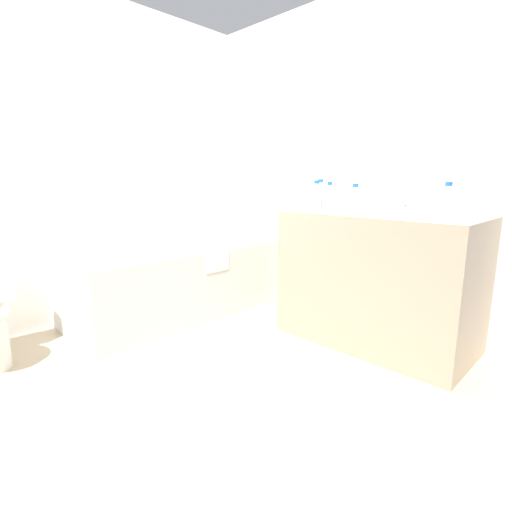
{
  "coord_description": "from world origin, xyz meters",
  "views": [
    {
      "loc": [
        -1.19,
        -1.64,
        1.06
      ],
      "look_at": [
        0.52,
        0.03,
        0.57
      ],
      "focal_mm": 26.66,
      "sensor_mm": 36.0,
      "label": 1
    }
  ],
  "objects_px": {
    "sink_basin": "(393,211)",
    "sink_faucet": "(405,208)",
    "bathtub": "(177,277)",
    "drinking_glass_0": "(347,203)",
    "water_bottle_4": "(316,196)",
    "water_bottle_3": "(320,195)",
    "water_bottle_0": "(329,197)",
    "drinking_glass_1": "(466,210)",
    "water_bottle_2": "(355,199)",
    "water_bottle_1": "(447,202)"
  },
  "relations": [
    {
      "from": "water_bottle_4",
      "to": "bathtub",
      "type": "bearing_deg",
      "value": 119.71
    },
    {
      "from": "drinking_glass_0",
      "to": "drinking_glass_1",
      "type": "height_order",
      "value": "drinking_glass_0"
    },
    {
      "from": "water_bottle_1",
      "to": "water_bottle_4",
      "type": "distance_m",
      "value": 0.85
    },
    {
      "from": "water_bottle_1",
      "to": "water_bottle_4",
      "type": "height_order",
      "value": "water_bottle_4"
    },
    {
      "from": "bathtub",
      "to": "drinking_glass_1",
      "type": "height_order",
      "value": "bathtub"
    },
    {
      "from": "bathtub",
      "to": "drinking_glass_0",
      "type": "bearing_deg",
      "value": -61.88
    },
    {
      "from": "bathtub",
      "to": "water_bottle_2",
      "type": "xyz_separation_m",
      "value": [
        0.53,
        -1.24,
        0.64
      ]
    },
    {
      "from": "water_bottle_2",
      "to": "sink_basin",
      "type": "bearing_deg",
      "value": -79.12
    },
    {
      "from": "drinking_glass_0",
      "to": "sink_faucet",
      "type": "bearing_deg",
      "value": -67.09
    },
    {
      "from": "sink_basin",
      "to": "sink_faucet",
      "type": "height_order",
      "value": "sink_faucet"
    },
    {
      "from": "water_bottle_3",
      "to": "drinking_glass_0",
      "type": "bearing_deg",
      "value": -90.86
    },
    {
      "from": "bathtub",
      "to": "water_bottle_3",
      "type": "distance_m",
      "value": 1.28
    },
    {
      "from": "drinking_glass_1",
      "to": "bathtub",
      "type": "bearing_deg",
      "value": 106.03
    },
    {
      "from": "sink_basin",
      "to": "water_bottle_1",
      "type": "bearing_deg",
      "value": -91.3
    },
    {
      "from": "bathtub",
      "to": "sink_basin",
      "type": "height_order",
      "value": "bathtub"
    },
    {
      "from": "sink_basin",
      "to": "water_bottle_1",
      "type": "relative_size",
      "value": 1.44
    },
    {
      "from": "bathtub",
      "to": "sink_basin",
      "type": "distance_m",
      "value": 1.69
    },
    {
      "from": "water_bottle_0",
      "to": "water_bottle_4",
      "type": "distance_m",
      "value": 0.11
    },
    {
      "from": "water_bottle_1",
      "to": "water_bottle_0",
      "type": "bearing_deg",
      "value": 92.57
    },
    {
      "from": "water_bottle_3",
      "to": "drinking_glass_0",
      "type": "height_order",
      "value": "water_bottle_3"
    },
    {
      "from": "water_bottle_3",
      "to": "sink_basin",
      "type": "bearing_deg",
      "value": -93.36
    },
    {
      "from": "sink_basin",
      "to": "sink_faucet",
      "type": "xyz_separation_m",
      "value": [
        0.17,
        0.0,
        0.01
      ]
    },
    {
      "from": "water_bottle_0",
      "to": "water_bottle_1",
      "type": "relative_size",
      "value": 0.98
    },
    {
      "from": "water_bottle_3",
      "to": "water_bottle_1",
      "type": "bearing_deg",
      "value": -92.63
    },
    {
      "from": "water_bottle_4",
      "to": "drinking_glass_1",
      "type": "distance_m",
      "value": 0.95
    },
    {
      "from": "sink_basin",
      "to": "water_bottle_3",
      "type": "bearing_deg",
      "value": 86.64
    },
    {
      "from": "sink_basin",
      "to": "water_bottle_4",
      "type": "distance_m",
      "value": 0.54
    },
    {
      "from": "water_bottle_3",
      "to": "water_bottle_0",
      "type": "bearing_deg",
      "value": -120.22
    },
    {
      "from": "water_bottle_2",
      "to": "drinking_glass_1",
      "type": "xyz_separation_m",
      "value": [
        0.01,
        -0.65,
        -0.03
      ]
    },
    {
      "from": "drinking_glass_0",
      "to": "water_bottle_4",
      "type": "bearing_deg",
      "value": 110.01
    },
    {
      "from": "sink_faucet",
      "to": "drinking_glass_0",
      "type": "bearing_deg",
      "value": 112.91
    },
    {
      "from": "water_bottle_0",
      "to": "sink_faucet",
      "type": "bearing_deg",
      "value": -63.85
    },
    {
      "from": "water_bottle_2",
      "to": "drinking_glass_0",
      "type": "xyz_separation_m",
      "value": [
        0.07,
        0.1,
        -0.03
      ]
    },
    {
      "from": "water_bottle_2",
      "to": "drinking_glass_0",
      "type": "relative_size",
      "value": 1.75
    },
    {
      "from": "water_bottle_0",
      "to": "drinking_glass_1",
      "type": "height_order",
      "value": "water_bottle_0"
    },
    {
      "from": "bathtub",
      "to": "water_bottle_0",
      "type": "distance_m",
      "value": 1.34
    },
    {
      "from": "drinking_glass_0",
      "to": "drinking_glass_1",
      "type": "xyz_separation_m",
      "value": [
        -0.06,
        -0.75,
        -0.0
      ]
    },
    {
      "from": "sink_faucet",
      "to": "bathtub",
      "type": "bearing_deg",
      "value": 116.97
    },
    {
      "from": "water_bottle_1",
      "to": "water_bottle_2",
      "type": "distance_m",
      "value": 0.54
    },
    {
      "from": "water_bottle_2",
      "to": "drinking_glass_0",
      "type": "bearing_deg",
      "value": 53.57
    },
    {
      "from": "sink_faucet",
      "to": "water_bottle_1",
      "type": "height_order",
      "value": "water_bottle_1"
    },
    {
      "from": "water_bottle_1",
      "to": "drinking_glass_0",
      "type": "relative_size",
      "value": 1.88
    },
    {
      "from": "water_bottle_2",
      "to": "water_bottle_3",
      "type": "relative_size",
      "value": 0.87
    },
    {
      "from": "bathtub",
      "to": "water_bottle_0",
      "type": "bearing_deg",
      "value": -62.7
    },
    {
      "from": "bathtub",
      "to": "drinking_glass_1",
      "type": "bearing_deg",
      "value": -73.97
    },
    {
      "from": "water_bottle_2",
      "to": "drinking_glass_1",
      "type": "distance_m",
      "value": 0.65
    },
    {
      "from": "sink_basin",
      "to": "sink_faucet",
      "type": "relative_size",
      "value": 1.87
    },
    {
      "from": "water_bottle_4",
      "to": "drinking_glass_1",
      "type": "xyz_separation_m",
      "value": [
        0.01,
        -0.95,
        -0.04
      ]
    },
    {
      "from": "bathtub",
      "to": "drinking_glass_0",
      "type": "height_order",
      "value": "bathtub"
    },
    {
      "from": "drinking_glass_0",
      "to": "bathtub",
      "type": "bearing_deg",
      "value": 118.12
    }
  ]
}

